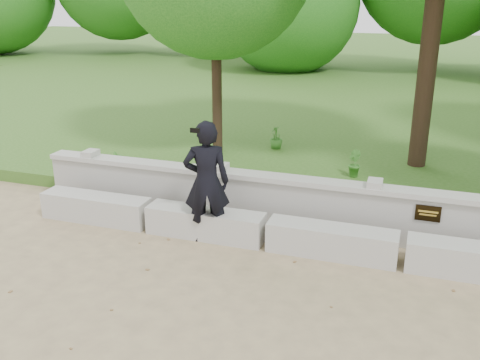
% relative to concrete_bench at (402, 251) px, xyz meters
% --- Properties ---
extents(ground, '(80.00, 80.00, 0.00)m').
position_rel_concrete_bench_xyz_m(ground, '(-0.00, -1.90, -0.22)').
color(ground, tan).
rests_on(ground, ground).
extents(lawn, '(40.00, 22.00, 0.25)m').
position_rel_concrete_bench_xyz_m(lawn, '(-0.00, 12.10, -0.10)').
color(lawn, '#2F5717').
rests_on(lawn, ground).
extents(concrete_bench, '(11.90, 0.45, 0.45)m').
position_rel_concrete_bench_xyz_m(concrete_bench, '(0.00, 0.00, 0.00)').
color(concrete_bench, '#A9A7A0').
rests_on(concrete_bench, ground).
extents(parapet_wall, '(12.50, 0.35, 0.90)m').
position_rel_concrete_bench_xyz_m(parapet_wall, '(0.00, 0.70, 0.24)').
color(parapet_wall, '#9F9D96').
rests_on(parapet_wall, ground).
extents(man_main, '(0.82, 0.75, 1.92)m').
position_rel_concrete_bench_xyz_m(man_main, '(-2.92, -0.10, 0.73)').
color(man_main, black).
rests_on(man_main, ground).
extents(shrub_a, '(0.31, 0.34, 0.53)m').
position_rel_concrete_bench_xyz_m(shrub_a, '(-5.41, 1.40, 0.29)').
color(shrub_a, '#3B7628').
rests_on(shrub_a, lawn).
extents(shrub_b, '(0.34, 0.37, 0.53)m').
position_rel_concrete_bench_xyz_m(shrub_b, '(-1.09, 3.02, 0.29)').
color(shrub_b, '#3B7628').
rests_on(shrub_b, lawn).
extents(shrub_d, '(0.32, 0.35, 0.55)m').
position_rel_concrete_bench_xyz_m(shrub_d, '(-3.06, 4.48, 0.30)').
color(shrub_d, '#3B7628').
rests_on(shrub_d, lawn).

